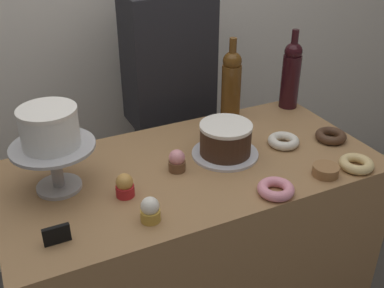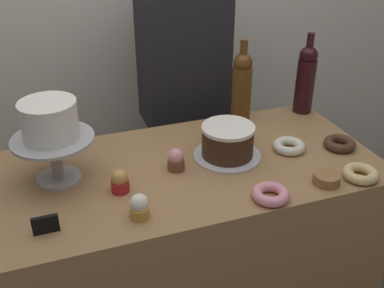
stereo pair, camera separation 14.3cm
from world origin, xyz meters
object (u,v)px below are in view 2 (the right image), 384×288
at_px(price_sign_chalkboard, 46,225).
at_px(barista_figure, 184,119).
at_px(white_layer_cake, 49,120).
at_px(cupcake_strawberry, 176,160).
at_px(wine_bottle_dark_red, 306,78).
at_px(donut_glazed, 361,174).
at_px(donut_pink, 271,194).
at_px(cookie_stack, 327,179).
at_px(cupcake_vanilla, 139,207).
at_px(donut_chocolate, 340,143).
at_px(donut_sugar, 289,146).
at_px(chocolate_round_cake, 228,141).
at_px(cake_stand_pedestal, 55,151).
at_px(wine_bottle_amber, 242,86).
at_px(cupcake_caramel, 120,181).

bearing_deg(price_sign_chalkboard, barista_figure, 49.68).
height_order(white_layer_cake, cupcake_strawberry, white_layer_cake).
bearing_deg(wine_bottle_dark_red, donut_glazed, -100.30).
distance_m(donut_pink, cookie_stack, 0.20).
xyz_separation_m(cupcake_vanilla, price_sign_chalkboard, (-0.25, 0.02, -0.01)).
height_order(donut_chocolate, price_sign_chalkboard, price_sign_chalkboard).
bearing_deg(cupcake_strawberry, price_sign_chalkboard, -156.24).
height_order(cupcake_strawberry, donut_sugar, cupcake_strawberry).
relative_size(chocolate_round_cake, cookie_stack, 2.12).
distance_m(white_layer_cake, chocolate_round_cake, 0.58).
xyz_separation_m(donut_glazed, barista_figure, (-0.32, 0.81, -0.13)).
height_order(chocolate_round_cake, donut_sugar, chocolate_round_cake).
distance_m(cake_stand_pedestal, donut_sugar, 0.79).
relative_size(cupcake_vanilla, donut_chocolate, 0.66).
height_order(wine_bottle_amber, barista_figure, barista_figure).
bearing_deg(donut_chocolate, cupcake_strawberry, 174.73).
xyz_separation_m(cupcake_caramel, donut_sugar, (0.61, 0.05, -0.02)).
height_order(wine_bottle_dark_red, cupcake_caramel, wine_bottle_dark_red).
relative_size(cake_stand_pedestal, donut_pink, 2.22).
height_order(cupcake_caramel, donut_chocolate, cupcake_caramel).
bearing_deg(donut_sugar, wine_bottle_dark_red, 51.43).
relative_size(chocolate_round_cake, donut_glazed, 1.59).
relative_size(cupcake_caramel, cookie_stack, 0.88).
relative_size(cupcake_vanilla, donut_pink, 0.66).
bearing_deg(barista_figure, donut_chocolate, -58.77).
bearing_deg(barista_figure, donut_pink, -90.05).
bearing_deg(wine_bottle_amber, white_layer_cake, -164.32).
height_order(white_layer_cake, donut_glazed, white_layer_cake).
bearing_deg(wine_bottle_amber, wine_bottle_dark_red, -1.60).
xyz_separation_m(donut_pink, barista_figure, (0.00, 0.81, -0.13)).
distance_m(white_layer_cake, donut_pink, 0.69).
xyz_separation_m(cupcake_strawberry, donut_sugar, (0.41, -0.01, -0.02)).
bearing_deg(price_sign_chalkboard, wine_bottle_dark_red, 22.92).
relative_size(wine_bottle_amber, cupcake_strawberry, 4.38).
xyz_separation_m(wine_bottle_dark_red, price_sign_chalkboard, (-1.05, -0.44, -0.12)).
relative_size(donut_glazed, barista_figure, 0.07).
xyz_separation_m(chocolate_round_cake, wine_bottle_amber, (0.16, 0.25, 0.08)).
xyz_separation_m(chocolate_round_cake, barista_figure, (0.03, 0.55, -0.18)).
bearing_deg(wine_bottle_dark_red, price_sign_chalkboard, -157.08).
height_order(cupcake_strawberry, donut_chocolate, cupcake_strawberry).
relative_size(cupcake_strawberry, cookie_stack, 0.88).
height_order(wine_bottle_dark_red, cookie_stack, wine_bottle_dark_red).
bearing_deg(chocolate_round_cake, cupcake_caramel, -168.38).
bearing_deg(cupcake_vanilla, white_layer_cake, 126.16).
height_order(wine_bottle_dark_red, cupcake_vanilla, wine_bottle_dark_red).
xyz_separation_m(white_layer_cake, donut_pink, (0.58, -0.31, -0.19)).
xyz_separation_m(cookie_stack, barista_figure, (-0.20, 0.80, -0.13)).
bearing_deg(cupcake_vanilla, price_sign_chalkboard, 175.85).
height_order(white_layer_cake, wine_bottle_amber, wine_bottle_amber).
height_order(chocolate_round_cake, donut_pink, chocolate_round_cake).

